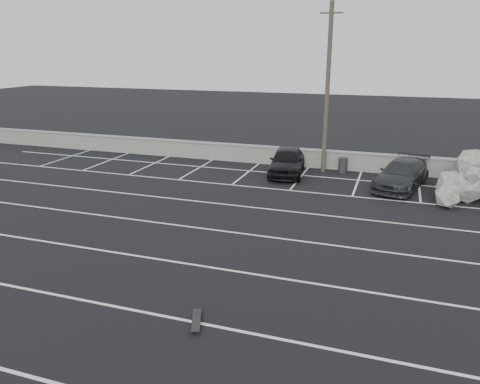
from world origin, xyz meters
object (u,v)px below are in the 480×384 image
at_px(car_left, 287,161).
at_px(skateboard, 196,321).
at_px(car_right, 402,174).
at_px(utility_pole, 327,89).
at_px(trash_bin, 343,165).

height_order(car_left, skateboard, car_left).
xyz_separation_m(car_right, skateboard, (-4.70, -14.34, -0.59)).
height_order(car_left, utility_pole, utility_pole).
bearing_deg(car_left, car_right, -14.42).
bearing_deg(car_left, utility_pole, 25.97).
bearing_deg(trash_bin, utility_pole, -170.40).
bearing_deg(car_right, skateboard, -93.42).
xyz_separation_m(car_right, utility_pole, (-4.16, 1.92, 3.86)).
xyz_separation_m(car_left, skateboard, (1.27, -15.06, -0.67)).
distance_m(car_left, car_right, 6.02).
relative_size(utility_pole, skateboard, 10.43).
relative_size(car_left, skateboard, 5.09).
bearing_deg(car_left, trash_bin, 18.16).
bearing_deg(car_right, trash_bin, 160.71).
distance_m(car_right, trash_bin, 3.76).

